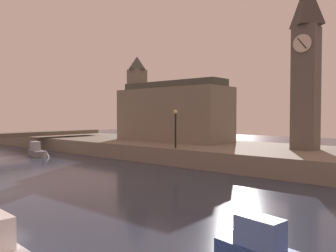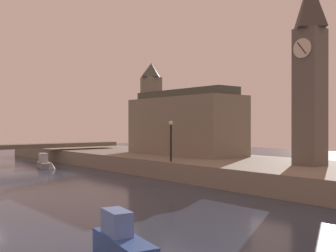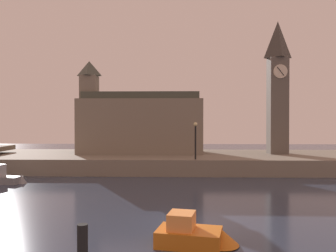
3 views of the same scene
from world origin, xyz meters
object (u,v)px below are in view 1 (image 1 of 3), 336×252
object	(u,v)px
clock_tower	(306,61)
parliament_hall	(170,111)
streetlamp	(175,124)
boat_cruiser_grey	(38,151)

from	to	relation	value
clock_tower	parliament_hall	distance (m)	15.69
streetlamp	boat_cruiser_grey	distance (m)	16.42
parliament_hall	boat_cruiser_grey	world-z (taller)	parliament_hall
boat_cruiser_grey	parliament_hall	bearing A→B (deg)	48.82
clock_tower	parliament_hall	xyz separation A→B (m)	(-15.14, 0.48, -4.07)
streetlamp	parliament_hall	bearing A→B (deg)	132.98
clock_tower	streetlamp	world-z (taller)	clock_tower
parliament_hall	boat_cruiser_grey	bearing A→B (deg)	-131.18
clock_tower	parliament_hall	bearing A→B (deg)	178.20
boat_cruiser_grey	streetlamp	bearing A→B (deg)	15.54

